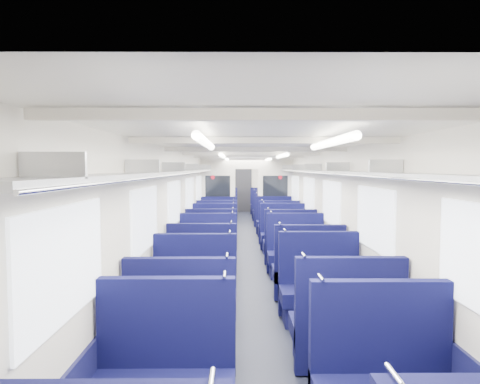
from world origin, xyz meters
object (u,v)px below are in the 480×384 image
(seat_11, at_px, (296,256))
(seat_13, at_px, (289,246))
(seat_7, at_px, (320,293))
(seat_15, at_px, (283,237))
(seat_22, at_px, (223,212))
(seat_25, at_px, (265,209))
(seat_14, at_px, (214,237))
(bulkhead, at_px, (246,194))
(seat_16, at_px, (217,229))
(seat_23, at_px, (267,212))
(seat_6, at_px, (194,298))
(seat_27, at_px, (263,206))
(seat_21, at_px, (269,216))
(seat_17, at_px, (279,230))
(seat_9, at_px, (308,275))
(seat_5, at_px, (346,332))
(seat_19, at_px, (274,223))
(end_door, at_px, (244,190))
(seat_24, at_px, (224,209))
(seat_20, at_px, (222,216))
(seat_18, at_px, (219,224))
(seat_4, at_px, (182,333))
(seat_10, at_px, (208,257))
(seat_26, at_px, (225,207))
(seat_8, at_px, (203,272))
(seat_12, at_px, (212,245))

(seat_11, height_order, seat_13, same)
(seat_7, distance_m, seat_13, 3.27)
(seat_15, bearing_deg, seat_22, 106.86)
(seat_7, xyz_separation_m, seat_25, (0.00, 11.06, 0.00))
(seat_14, bearing_deg, seat_13, -35.96)
(bulkhead, height_order, seat_16, bulkhead)
(seat_23, bearing_deg, seat_6, -99.22)
(seat_7, distance_m, seat_27, 12.41)
(seat_15, relative_size, seat_21, 1.00)
(seat_17, bearing_deg, seat_27, 90.00)
(seat_7, relative_size, seat_27, 1.00)
(seat_9, height_order, seat_21, same)
(seat_5, bearing_deg, seat_16, 103.34)
(seat_19, xyz_separation_m, seat_22, (-1.66, 3.02, 0.00))
(seat_15, height_order, seat_16, same)
(seat_27, bearing_deg, seat_15, -90.00)
(seat_15, bearing_deg, bulkhead, 107.16)
(seat_21, relative_size, seat_23, 1.00)
(end_door, distance_m, seat_24, 2.77)
(seat_15, bearing_deg, seat_24, 104.05)
(seat_17, bearing_deg, seat_20, 116.94)
(seat_17, height_order, seat_25, same)
(seat_18, bearing_deg, seat_27, 73.68)
(seat_5, relative_size, seat_15, 1.00)
(seat_11, relative_size, seat_14, 1.00)
(seat_22, bearing_deg, seat_5, -81.62)
(seat_7, relative_size, seat_19, 1.00)
(seat_4, relative_size, seat_17, 1.00)
(seat_10, height_order, seat_17, same)
(seat_5, xyz_separation_m, seat_15, (0.00, 5.79, 0.00))
(seat_16, bearing_deg, seat_17, -4.48)
(seat_5, relative_size, seat_22, 1.00)
(seat_17, xyz_separation_m, seat_27, (0.00, 6.84, 0.00))
(seat_21, xyz_separation_m, seat_26, (-1.66, 3.46, 0.00))
(seat_25, bearing_deg, seat_16, -107.21)
(seat_27, bearing_deg, seat_24, -142.18)
(seat_15, height_order, seat_27, same)
(seat_27, bearing_deg, seat_8, -98.36)
(end_door, distance_m, seat_23, 3.79)
(seat_17, height_order, seat_21, same)
(seat_8, xyz_separation_m, seat_12, (0.00, 2.28, 0.00))
(seat_14, relative_size, seat_19, 1.00)
(seat_8, height_order, seat_9, same)
(seat_15, xyz_separation_m, seat_26, (-1.66, 7.80, 0.00))
(seat_11, distance_m, seat_16, 3.80)
(seat_26, bearing_deg, seat_18, -90.00)
(seat_8, bearing_deg, seat_13, 52.39)
(seat_15, xyz_separation_m, seat_23, (0.00, 5.56, 0.00))
(seat_7, xyz_separation_m, seat_26, (-1.66, 12.28, 0.00))
(seat_4, xyz_separation_m, seat_12, (0.00, 4.72, 0.00))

